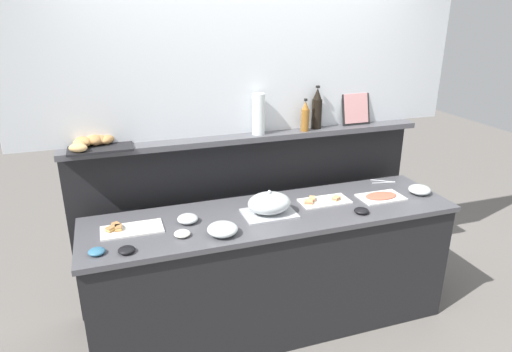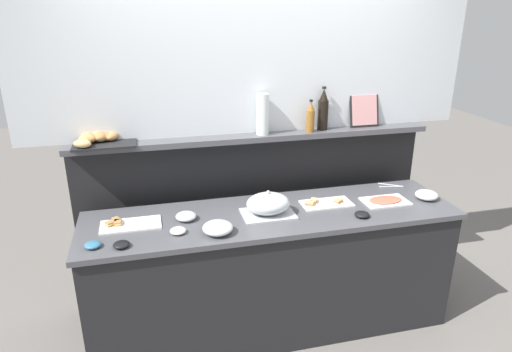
% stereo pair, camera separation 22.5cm
% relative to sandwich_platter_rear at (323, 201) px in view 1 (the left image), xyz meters
% --- Properties ---
extents(ground_plane, '(12.00, 12.00, 0.00)m').
position_rel_sandwich_platter_rear_xyz_m(ground_plane, '(-0.39, 0.55, -0.90)').
color(ground_plane, slate).
extents(buffet_counter, '(2.47, 0.65, 0.89)m').
position_rel_sandwich_platter_rear_xyz_m(buffet_counter, '(-0.39, -0.05, -0.45)').
color(buffet_counter, black).
rests_on(buffet_counter, ground_plane).
extents(back_ledge_unit, '(2.61, 0.22, 1.31)m').
position_rel_sandwich_platter_rear_xyz_m(back_ledge_unit, '(-0.39, 0.45, -0.21)').
color(back_ledge_unit, black).
rests_on(back_ledge_unit, ground_plane).
extents(upper_wall_panel, '(3.21, 0.08, 1.29)m').
position_rel_sandwich_platter_rear_xyz_m(upper_wall_panel, '(-0.39, 0.48, 1.06)').
color(upper_wall_panel, silver).
rests_on(upper_wall_panel, back_ledge_unit).
extents(sandwich_platter_rear, '(0.35, 0.18, 0.04)m').
position_rel_sandwich_platter_rear_xyz_m(sandwich_platter_rear, '(0.00, 0.00, 0.00)').
color(sandwich_platter_rear, white).
rests_on(sandwich_platter_rear, buffet_counter).
extents(sandwich_platter_front, '(0.37, 0.19, 0.04)m').
position_rel_sandwich_platter_rear_xyz_m(sandwich_platter_front, '(-1.31, -0.00, -0.00)').
color(sandwich_platter_front, white).
rests_on(sandwich_platter_front, buffet_counter).
extents(cold_cuts_platter, '(0.31, 0.20, 0.02)m').
position_rel_sandwich_platter_rear_xyz_m(cold_cuts_platter, '(0.42, -0.06, 0.00)').
color(cold_cuts_platter, white).
rests_on(cold_cuts_platter, buffet_counter).
extents(serving_cloche, '(0.34, 0.24, 0.17)m').
position_rel_sandwich_platter_rear_xyz_m(serving_cloche, '(-0.42, -0.06, 0.06)').
color(serving_cloche, '#B7BABF').
rests_on(serving_cloche, buffet_counter).
extents(glass_bowl_large, '(0.13, 0.13, 0.05)m').
position_rel_sandwich_platter_rear_xyz_m(glass_bowl_large, '(-0.95, -0.01, 0.01)').
color(glass_bowl_large, silver).
rests_on(glass_bowl_large, buffet_counter).
extents(glass_bowl_medium, '(0.18, 0.18, 0.07)m').
position_rel_sandwich_platter_rear_xyz_m(glass_bowl_medium, '(-0.78, -0.24, 0.02)').
color(glass_bowl_medium, silver).
rests_on(glass_bowl_medium, buffet_counter).
extents(glass_bowl_small, '(0.16, 0.16, 0.06)m').
position_rel_sandwich_platter_rear_xyz_m(glass_bowl_small, '(0.73, -0.09, 0.02)').
color(glass_bowl_small, silver).
rests_on(glass_bowl_small, buffet_counter).
extents(condiment_bowl_cream, '(0.09, 0.09, 0.03)m').
position_rel_sandwich_platter_rear_xyz_m(condiment_bowl_cream, '(-1.34, -0.27, 0.01)').
color(condiment_bowl_cream, black).
rests_on(condiment_bowl_cream, buffet_counter).
extents(condiment_bowl_red, '(0.10, 0.10, 0.03)m').
position_rel_sandwich_platter_rear_xyz_m(condiment_bowl_red, '(-1.01, -0.18, 0.01)').
color(condiment_bowl_red, silver).
rests_on(condiment_bowl_red, buffet_counter).
extents(condiment_bowl_dark, '(0.10, 0.10, 0.03)m').
position_rel_sandwich_platter_rear_xyz_m(condiment_bowl_dark, '(0.16, -0.24, 0.01)').
color(condiment_bowl_dark, black).
rests_on(condiment_bowl_dark, buffet_counter).
extents(condiment_bowl_teal, '(0.09, 0.09, 0.03)m').
position_rel_sandwich_platter_rear_xyz_m(condiment_bowl_teal, '(-1.49, -0.24, 0.01)').
color(condiment_bowl_teal, teal).
rests_on(condiment_bowl_teal, buffet_counter).
extents(serving_tongs, '(0.19, 0.11, 0.01)m').
position_rel_sandwich_platter_rear_xyz_m(serving_tongs, '(0.61, 0.18, -0.00)').
color(serving_tongs, '#B7BABF').
rests_on(serving_tongs, buffet_counter).
extents(wine_bottle_dark, '(0.08, 0.08, 0.32)m').
position_rel_sandwich_platter_rear_xyz_m(wine_bottle_dark, '(0.11, 0.40, 0.55)').
color(wine_bottle_dark, black).
rests_on(wine_bottle_dark, back_ledge_unit).
extents(vinegar_bottle_amber, '(0.06, 0.06, 0.24)m').
position_rel_sandwich_platter_rear_xyz_m(vinegar_bottle_amber, '(0.00, 0.36, 0.51)').
color(vinegar_bottle_amber, '#8E5B23').
rests_on(vinegar_bottle_amber, back_ledge_unit).
extents(bread_basket, '(0.40, 0.30, 0.08)m').
position_rel_sandwich_platter_rear_xyz_m(bread_basket, '(-1.46, 0.40, 0.45)').
color(bread_basket, black).
rests_on(bread_basket, back_ledge_unit).
extents(framed_picture, '(0.23, 0.07, 0.25)m').
position_rel_sandwich_platter_rear_xyz_m(framed_picture, '(0.45, 0.42, 0.53)').
color(framed_picture, black).
rests_on(framed_picture, back_ledge_unit).
extents(water_carafe, '(0.09, 0.09, 0.29)m').
position_rel_sandwich_platter_rear_xyz_m(water_carafe, '(-0.35, 0.38, 0.56)').
color(water_carafe, silver).
rests_on(water_carafe, back_ledge_unit).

